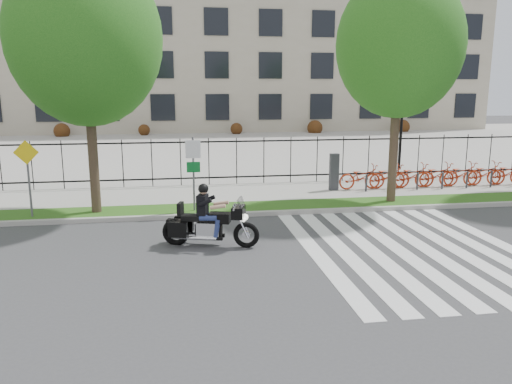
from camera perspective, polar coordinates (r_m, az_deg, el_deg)
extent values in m
plane|color=#3A3A3C|center=(12.86, -2.62, -7.49)|extent=(120.00, 120.00, 0.00)
cube|color=#9B9992|center=(16.75, -4.20, -2.65)|extent=(60.00, 0.20, 0.15)
cube|color=#265214|center=(17.57, -4.44, -1.97)|extent=(60.00, 1.50, 0.15)
cube|color=#A2A098|center=(20.00, -5.03, -0.28)|extent=(60.00, 3.50, 0.15)
cube|color=#A2A098|center=(37.32, -6.96, 5.26)|extent=(80.00, 34.00, 0.10)
cube|color=gray|center=(57.37, -8.03, 17.45)|extent=(60.00, 20.00, 20.00)
cylinder|color=black|center=(26.69, 16.23, 6.51)|extent=(0.14, 0.14, 4.00)
cylinder|color=black|center=(26.60, 16.47, 10.58)|extent=(0.06, 0.70, 0.70)
sphere|color=white|center=(26.45, 15.78, 10.84)|extent=(0.36, 0.36, 0.36)
sphere|color=white|center=(26.75, 17.17, 10.76)|extent=(0.36, 0.36, 0.36)
cylinder|color=#35281D|center=(17.35, -18.16, 4.59)|extent=(0.32, 0.32, 4.19)
ellipsoid|color=#124E14|center=(17.30, -18.94, 16.30)|extent=(4.83, 4.83, 5.56)
cylinder|color=#35281D|center=(18.80, 15.48, 5.35)|extent=(0.32, 0.32, 4.24)
ellipsoid|color=#124E14|center=(18.76, 16.08, 15.85)|extent=(4.41, 4.41, 5.07)
cube|color=#2D2D33|center=(20.53, 8.91, 2.28)|extent=(0.35, 0.25, 1.50)
imported|color=#AE2E12|center=(20.97, 12.01, 1.71)|extent=(1.96, 0.68, 1.03)
cylinder|color=#2D2D33|center=(20.54, 12.49, 1.01)|extent=(0.08, 0.08, 0.70)
imported|color=#AE2E12|center=(21.39, 14.77, 1.77)|extent=(1.96, 0.68, 1.03)
cylinder|color=#2D2D33|center=(20.97, 15.29, 1.09)|extent=(0.08, 0.08, 0.70)
imported|color=#AE2E12|center=(21.85, 17.41, 1.82)|extent=(1.96, 0.68, 1.03)
cylinder|color=#2D2D33|center=(21.44, 17.97, 1.16)|extent=(0.08, 0.08, 0.70)
imported|color=#AE2E12|center=(22.36, 19.94, 1.87)|extent=(1.96, 0.68, 1.03)
cylinder|color=#2D2D33|center=(21.96, 20.53, 1.22)|extent=(0.08, 0.08, 0.70)
imported|color=#AE2E12|center=(22.91, 22.35, 1.91)|extent=(1.96, 0.68, 1.03)
cylinder|color=#2D2D33|center=(22.52, 22.97, 1.28)|extent=(0.08, 0.08, 0.70)
imported|color=#AE2E12|center=(23.50, 24.65, 1.95)|extent=(1.96, 0.68, 1.03)
cylinder|color=#2D2D33|center=(23.12, 25.29, 1.34)|extent=(0.08, 0.08, 0.70)
imported|color=#AE2E12|center=(24.13, 26.83, 1.99)|extent=(1.96, 0.68, 1.03)
cylinder|color=#59595B|center=(16.91, -7.15, 2.02)|extent=(0.07, 0.07, 2.50)
cube|color=white|center=(16.75, -7.22, 4.87)|extent=(0.50, 0.03, 0.60)
cube|color=#0C6626|center=(16.83, -7.16, 2.84)|extent=(0.45, 0.03, 0.35)
cylinder|color=#59595B|center=(17.56, -24.52, 1.24)|extent=(0.07, 0.07, 2.40)
cube|color=yellow|center=(17.40, -24.80, 4.13)|extent=(0.78, 0.03, 0.78)
torus|color=black|center=(13.52, -1.12, -4.93)|extent=(0.72, 0.34, 0.72)
torus|color=black|center=(13.96, -9.17, -4.55)|extent=(0.77, 0.37, 0.76)
cube|color=black|center=(13.39, -2.01, -2.30)|extent=(0.46, 0.64, 0.31)
cube|color=#26262B|center=(13.32, -1.71, -1.32)|extent=(0.30, 0.54, 0.32)
cube|color=silver|center=(13.69, -5.43, -4.28)|extent=(0.70, 0.52, 0.41)
cube|color=black|center=(13.53, -4.18, -2.95)|extent=(0.65, 0.50, 0.27)
cube|color=black|center=(13.69, -6.94, -2.92)|extent=(0.80, 0.57, 0.15)
cube|color=black|center=(13.74, -8.64, -1.93)|extent=(0.20, 0.37, 0.35)
cube|color=black|center=(13.58, -8.94, -4.28)|extent=(0.54, 0.31, 0.41)
cube|color=black|center=(14.15, -8.22, -3.59)|extent=(0.54, 0.31, 0.41)
cube|color=black|center=(13.55, -6.13, -1.43)|extent=(0.36, 0.47, 0.54)
sphere|color=tan|center=(13.45, -6.04, 0.20)|extent=(0.24, 0.24, 0.24)
sphere|color=black|center=(13.45, -6.04, 0.37)|extent=(0.28, 0.28, 0.28)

